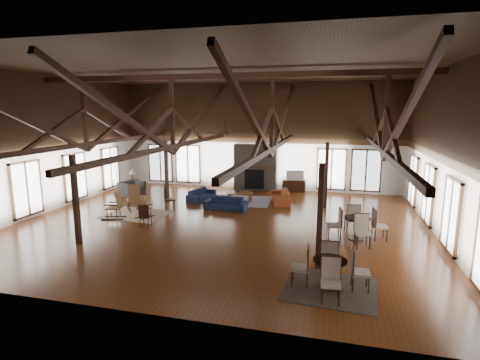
% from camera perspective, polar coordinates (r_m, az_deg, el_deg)
% --- Properties ---
extents(floor, '(16.00, 16.00, 0.00)m').
position_cam_1_polar(floor, '(15.25, -2.87, -6.52)').
color(floor, '#582A12').
rests_on(floor, ground).
extents(ceiling, '(16.00, 14.00, 0.02)m').
position_cam_1_polar(ceiling, '(14.66, -3.10, 16.51)').
color(ceiling, black).
rests_on(ceiling, wall_back).
extents(wall_back, '(16.00, 0.02, 6.00)m').
position_cam_1_polar(wall_back, '(21.42, 2.59, 6.61)').
color(wall_back, silver).
rests_on(wall_back, floor).
extents(wall_front, '(16.00, 0.02, 6.00)m').
position_cam_1_polar(wall_front, '(8.29, -17.41, -0.24)').
color(wall_front, silver).
rests_on(wall_front, floor).
extents(wall_left, '(0.02, 14.00, 6.00)m').
position_cam_1_polar(wall_left, '(18.65, -27.27, 4.85)').
color(wall_left, silver).
rests_on(wall_left, floor).
extents(wall_right, '(0.02, 14.00, 6.00)m').
position_cam_1_polar(wall_right, '(14.48, 28.94, 3.38)').
color(wall_right, silver).
rests_on(wall_right, floor).
extents(roof_truss, '(15.60, 14.07, 3.14)m').
position_cam_1_polar(roof_truss, '(14.58, -3.02, 8.78)').
color(roof_truss, black).
rests_on(roof_truss, wall_back).
extents(post_grid, '(8.16, 7.16, 3.05)m').
position_cam_1_polar(post_grid, '(14.88, -2.93, -0.90)').
color(post_grid, black).
rests_on(post_grid, floor).
extents(fireplace, '(2.50, 0.69, 2.60)m').
position_cam_1_polar(fireplace, '(21.28, 2.37, 1.95)').
color(fireplace, '#63584B').
rests_on(fireplace, floor).
extents(ceiling_fan, '(1.60, 1.60, 0.75)m').
position_cam_1_polar(ceiling_fan, '(13.50, -2.23, 7.39)').
color(ceiling_fan, black).
rests_on(ceiling_fan, roof_truss).
extents(sofa_navy_front, '(1.97, 0.83, 0.57)m').
position_cam_1_polar(sofa_navy_front, '(17.15, -2.19, -3.60)').
color(sofa_navy_front, '#131C35').
rests_on(sofa_navy_front, floor).
extents(sofa_navy_left, '(1.96, 1.05, 0.54)m').
position_cam_1_polar(sofa_navy_left, '(19.12, -5.89, -2.19)').
color(sofa_navy_left, '#141B38').
rests_on(sofa_navy_left, floor).
extents(sofa_orange, '(2.16, 1.25, 0.59)m').
position_cam_1_polar(sofa_orange, '(18.59, 6.19, -2.49)').
color(sofa_orange, brown).
rests_on(sofa_orange, floor).
extents(coffee_table, '(1.42, 1.06, 0.49)m').
position_cam_1_polar(coffee_table, '(18.53, -0.03, -2.04)').
color(coffee_table, brown).
rests_on(coffee_table, floor).
extents(vase, '(0.23, 0.23, 0.21)m').
position_cam_1_polar(vase, '(18.55, -0.32, -1.52)').
color(vase, '#B2B2B2').
rests_on(vase, coffee_table).
extents(armchair, '(1.45, 1.37, 0.76)m').
position_cam_1_polar(armchair, '(20.71, -16.15, -1.27)').
color(armchair, '#28282A').
rests_on(armchair, floor).
extents(side_table_lamp, '(0.49, 0.49, 1.26)m').
position_cam_1_polar(side_table_lamp, '(21.85, -16.00, -0.39)').
color(side_table_lamp, black).
rests_on(side_table_lamp, floor).
extents(rocking_chair_a, '(0.99, 1.05, 1.22)m').
position_cam_1_polar(rocking_chair_a, '(17.62, -15.88, -2.65)').
color(rocking_chair_a, olive).
rests_on(rocking_chair_a, floor).
extents(rocking_chair_b, '(0.65, 0.87, 1.01)m').
position_cam_1_polar(rocking_chair_b, '(16.31, -14.59, -3.99)').
color(rocking_chair_b, olive).
rests_on(rocking_chair_b, floor).
extents(rocking_chair_c, '(1.01, 0.70, 1.19)m').
position_cam_1_polar(rocking_chair_c, '(16.49, -18.38, -3.73)').
color(rocking_chair_c, olive).
rests_on(rocking_chair_c, floor).
extents(side_chair_a, '(0.65, 0.65, 1.11)m').
position_cam_1_polar(side_chair_a, '(17.19, -11.04, -2.51)').
color(side_chair_a, black).
rests_on(side_chair_a, floor).
extents(side_chair_b, '(0.44, 0.44, 0.94)m').
position_cam_1_polar(side_chair_b, '(14.94, -14.34, -5.04)').
color(side_chair_b, black).
rests_on(side_chair_b, floor).
extents(cafe_table_near, '(2.01, 2.01, 1.04)m').
position_cam_1_polar(cafe_table_near, '(10.07, 13.51, -12.91)').
color(cafe_table_near, black).
rests_on(cafe_table_near, floor).
extents(cafe_table_far, '(2.15, 2.15, 1.10)m').
position_cam_1_polar(cafe_table_far, '(13.83, 17.39, -6.45)').
color(cafe_table_far, black).
rests_on(cafe_table_far, floor).
extents(cup_near, '(0.16, 0.16, 0.10)m').
position_cam_1_polar(cup_near, '(9.89, 13.35, -11.58)').
color(cup_near, '#B2B2B2').
rests_on(cup_near, cafe_table_near).
extents(cup_far, '(0.13, 0.13, 0.09)m').
position_cam_1_polar(cup_far, '(13.73, 17.19, -5.31)').
color(cup_far, '#B2B2B2').
rests_on(cup_far, cafe_table_far).
extents(tv_console, '(1.26, 0.47, 0.63)m').
position_cam_1_polar(tv_console, '(21.20, 8.23, -0.86)').
color(tv_console, black).
rests_on(tv_console, floor).
extents(television, '(0.97, 0.20, 0.55)m').
position_cam_1_polar(television, '(21.08, 8.40, 0.71)').
color(television, '#B2B2B2').
rests_on(television, tv_console).
extents(rug_tan, '(2.73, 2.20, 0.01)m').
position_cam_1_polar(rug_tan, '(17.01, -15.42, -5.07)').
color(rug_tan, tan).
rests_on(rug_tan, floor).
extents(rug_navy, '(3.28, 2.53, 0.01)m').
position_cam_1_polar(rug_navy, '(18.83, -0.20, -3.17)').
color(rug_navy, '#181742').
rests_on(rug_navy, floor).
extents(rug_dark, '(2.42, 2.24, 0.01)m').
position_cam_1_polar(rug_dark, '(10.20, 13.58, -15.80)').
color(rug_dark, black).
rests_on(rug_dark, floor).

